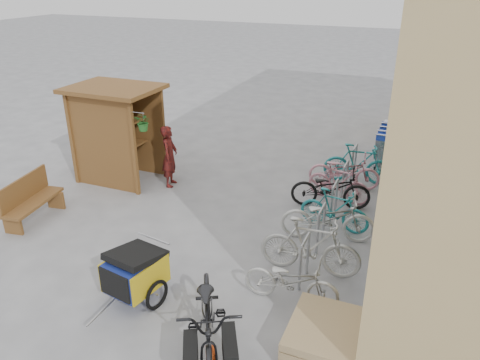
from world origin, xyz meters
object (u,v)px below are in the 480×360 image
at_px(cargo_bike, 209,323).
at_px(bike_1, 310,247).
at_px(bike_2, 328,218).
at_px(child_trailer, 135,271).
at_px(bike_0, 291,280).
at_px(person_kiosk, 170,156).
at_px(pallet_stack, 325,336).
at_px(bike_5, 339,183).
at_px(shopping_carts, 390,139).
at_px(bench, 30,199).
at_px(bike_3, 334,210).
at_px(kiosk, 113,121).
at_px(bike_7, 358,164).
at_px(bike_6, 344,171).
at_px(bike_4, 331,189).

height_order(cargo_bike, bike_1, cargo_bike).
relative_size(bike_1, bike_2, 0.97).
bearing_deg(child_trailer, bike_0, 30.32).
xyz_separation_m(person_kiosk, bike_0, (4.09, -3.21, -0.36)).
height_order(pallet_stack, child_trailer, child_trailer).
height_order(pallet_stack, person_kiosk, person_kiosk).
bearing_deg(pallet_stack, bike_5, 99.44).
height_order(child_trailer, bike_2, bike_2).
bearing_deg(person_kiosk, shopping_carts, -65.22).
bearing_deg(cargo_bike, bike_2, 50.06).
height_order(bench, bike_0, bench).
distance_m(cargo_bike, bike_0, 1.72).
bearing_deg(bike_1, bike_3, -6.43).
height_order(bench, bike_5, bench).
bearing_deg(bike_1, bike_2, -5.70).
distance_m(kiosk, person_kiosk, 1.65).
distance_m(child_trailer, person_kiosk, 4.44).
height_order(bike_0, bike_5, bike_5).
bearing_deg(bike_2, person_kiosk, 62.61).
bearing_deg(bench, bike_7, 28.39).
distance_m(bench, bike_7, 7.67).
relative_size(person_kiosk, bike_2, 0.84).
bearing_deg(bike_0, child_trailer, 107.48).
height_order(kiosk, bike_1, kiosk).
distance_m(bike_0, bike_6, 4.70).
bearing_deg(bike_0, bike_2, -5.42).
bearing_deg(bike_5, person_kiosk, 111.67).
height_order(pallet_stack, bike_6, bike_6).
distance_m(kiosk, bike_2, 5.81).
bearing_deg(person_kiosk, bench, 132.55).
relative_size(pallet_stack, shopping_carts, 0.59).
bearing_deg(cargo_bike, bike_6, 56.55).
bearing_deg(bike_1, shopping_carts, -10.50).
xyz_separation_m(kiosk, bench, (-0.40, -2.55, -1.06)).
distance_m(bike_0, bike_4, 3.54).
xyz_separation_m(pallet_stack, bike_5, (-0.79, 4.75, 0.25)).
height_order(kiosk, bike_7, kiosk).
height_order(cargo_bike, bike_0, cargo_bike).
distance_m(kiosk, bike_0, 6.42).
relative_size(child_trailer, bike_2, 0.88).
height_order(bench, cargo_bike, cargo_bike).
bearing_deg(person_kiosk, bike_2, -117.67).
bearing_deg(kiosk, bench, -98.95).
xyz_separation_m(kiosk, shopping_carts, (6.28, 3.92, -0.92)).
xyz_separation_m(shopping_carts, child_trailer, (-3.11, -7.85, -0.11)).
bearing_deg(bike_3, bike_0, -176.64).
bearing_deg(shopping_carts, bike_5, -104.54).
bearing_deg(bike_2, bike_6, -9.07).
height_order(shopping_carts, bike_6, shopping_carts).
relative_size(pallet_stack, person_kiosk, 0.78).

